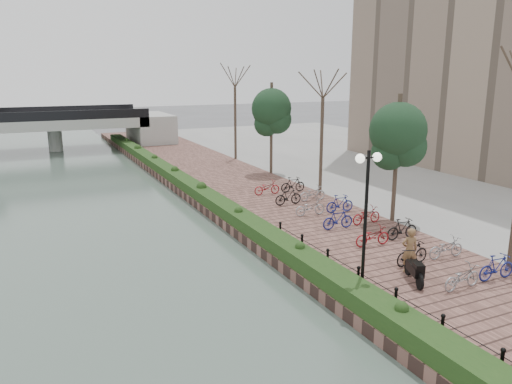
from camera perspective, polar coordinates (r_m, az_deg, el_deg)
ground at (r=16.02m, az=13.90°, el=-16.95°), size 220.00×220.00×0.00m
promenade at (r=31.87m, az=-0.23°, el=-0.58°), size 8.00×75.00×0.50m
inland_pavement at (r=41.09m, az=20.46°, el=1.77°), size 24.00×75.00×0.50m
hedge at (r=32.82m, az=-7.48°, el=0.71°), size 1.10×56.00×0.60m
chain_fence at (r=17.80m, az=13.55°, el=-10.62°), size 0.10×14.10×0.70m
lamppost at (r=17.34m, az=12.56°, el=0.08°), size 1.02×0.32×4.99m
motorcycle at (r=19.36m, az=17.62°, el=-8.38°), size 1.12×1.68×1.01m
pedestrian at (r=20.13m, az=17.15°, el=-6.35°), size 0.74×0.60×1.76m
bicycle_parking at (r=25.32m, az=11.02°, el=-2.88°), size 2.40×17.32×1.00m
street_trees at (r=29.11m, az=11.00°, el=4.72°), size 3.20×37.12×6.80m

